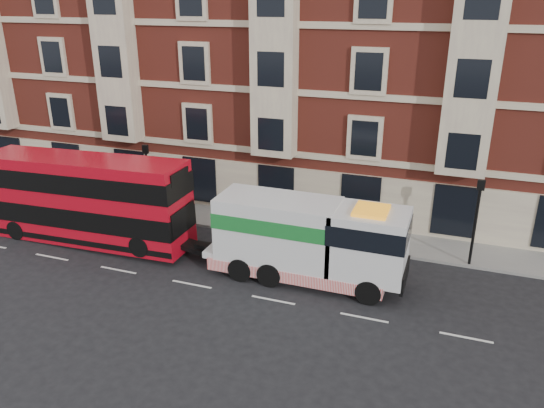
{
  "coord_description": "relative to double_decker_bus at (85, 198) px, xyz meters",
  "views": [
    {
      "loc": [
        10.76,
        -18.83,
        12.44
      ],
      "look_at": [
        2.49,
        4.0,
        2.84
      ],
      "focal_mm": 35.0,
      "sensor_mm": 36.0,
      "label": 1
    }
  ],
  "objects": [
    {
      "name": "ground",
      "position": [
        7.36,
        -2.31,
        -2.48
      ],
      "size": [
        120.0,
        120.0,
        0.0
      ],
      "primitive_type": "plane",
      "color": "black",
      "rests_on": "ground"
    },
    {
      "name": "lamp_post_east",
      "position": [
        19.36,
        3.89,
        0.2
      ],
      "size": [
        0.35,
        0.15,
        4.35
      ],
      "color": "black",
      "rests_on": "sidewalk"
    },
    {
      "name": "lamp_post_west",
      "position": [
        1.36,
        3.89,
        0.2
      ],
      "size": [
        0.35,
        0.15,
        4.35
      ],
      "color": "black",
      "rests_on": "sidewalk"
    },
    {
      "name": "sidewalk",
      "position": [
        7.36,
        5.19,
        -2.4
      ],
      "size": [
        90.0,
        3.0,
        0.15
      ],
      "primitive_type": "cube",
      "color": "slate",
      "rests_on": "ground"
    },
    {
      "name": "tow_truck",
      "position": [
        12.06,
        0.0,
        -0.43
      ],
      "size": [
        9.25,
        2.73,
        3.86
      ],
      "color": "silver",
      "rests_on": "ground"
    },
    {
      "name": "victorian_terrace",
      "position": [
        7.86,
        12.69,
        7.59
      ],
      "size": [
        45.0,
        12.0,
        20.4
      ],
      "color": "maroon",
      "rests_on": "ground"
    },
    {
      "name": "double_decker_bus",
      "position": [
        0.0,
        0.0,
        0.0
      ],
      "size": [
        11.56,
        2.65,
        4.68
      ],
      "color": "red",
      "rests_on": "ground"
    },
    {
      "name": "pedestrian",
      "position": [
        -7.75,
        3.84,
        -1.5
      ],
      "size": [
        0.62,
        0.43,
        1.65
      ],
      "primitive_type": "imported",
      "rotation": [
        0.0,
        0.0,
        0.06
      ],
      "color": "black",
      "rests_on": "sidewalk"
    }
  ]
}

